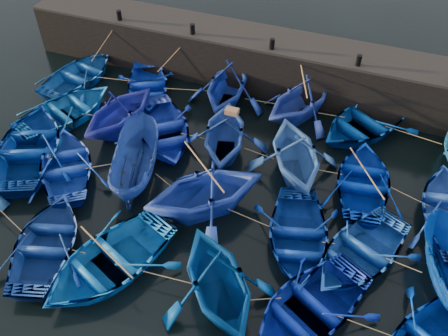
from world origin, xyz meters
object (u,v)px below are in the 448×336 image
(boat_0, at_px, (79,74))
(boat_13, at_px, (30,147))
(boat_8, at_px, (162,130))
(wooden_crate, at_px, (232,111))

(boat_0, relative_size, boat_13, 0.84)
(boat_0, distance_m, boat_13, 5.70)
(boat_8, distance_m, boat_13, 5.70)
(boat_13, height_order, wooden_crate, wooden_crate)
(wooden_crate, bearing_deg, boat_0, 164.92)
(boat_0, distance_m, wooden_crate, 9.67)
(boat_8, bearing_deg, wooden_crate, -36.80)
(boat_0, bearing_deg, wooden_crate, 176.87)
(boat_0, relative_size, wooden_crate, 8.78)
(boat_8, xyz_separation_m, boat_13, (-4.80, -3.07, 0.07))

